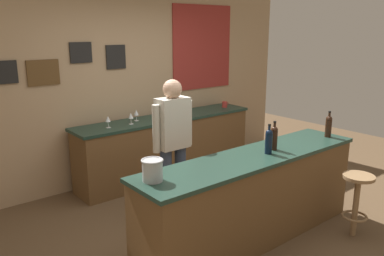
% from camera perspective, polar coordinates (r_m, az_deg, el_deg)
% --- Properties ---
extents(ground_plane, '(10.00, 10.00, 0.00)m').
position_cam_1_polar(ground_plane, '(4.57, 4.75, -13.77)').
color(ground_plane, brown).
extents(back_wall, '(6.00, 0.09, 2.80)m').
position_cam_1_polar(back_wall, '(5.73, -9.01, 6.80)').
color(back_wall, tan).
rests_on(back_wall, ground_plane).
extents(bar_counter, '(2.68, 0.60, 0.92)m').
position_cam_1_polar(bar_counter, '(4.12, 8.80, -10.01)').
color(bar_counter, brown).
rests_on(bar_counter, ground_plane).
extents(side_counter, '(2.82, 0.56, 0.90)m').
position_cam_1_polar(side_counter, '(5.81, -3.62, -2.69)').
color(side_counter, brown).
rests_on(side_counter, ground_plane).
extents(bartender, '(0.52, 0.21, 1.62)m').
position_cam_1_polar(bartender, '(4.34, -2.79, -1.90)').
color(bartender, '#384766').
rests_on(bartender, ground_plane).
extents(bar_stool, '(0.32, 0.32, 0.68)m').
position_cam_1_polar(bar_stool, '(4.48, 22.87, -8.98)').
color(bar_stool, olive).
rests_on(bar_stool, ground_plane).
extents(wine_bottle_a, '(0.07, 0.07, 0.31)m').
position_cam_1_polar(wine_bottle_a, '(3.99, 11.11, -1.80)').
color(wine_bottle_a, black).
rests_on(wine_bottle_a, bar_counter).
extents(wine_bottle_b, '(0.07, 0.07, 0.31)m').
position_cam_1_polar(wine_bottle_b, '(4.13, 11.86, -1.30)').
color(wine_bottle_b, black).
rests_on(wine_bottle_b, bar_counter).
extents(wine_bottle_c, '(0.07, 0.07, 0.31)m').
position_cam_1_polar(wine_bottle_c, '(4.79, 19.26, 0.35)').
color(wine_bottle_c, black).
rests_on(wine_bottle_c, bar_counter).
extents(ice_bucket, '(0.19, 0.19, 0.19)m').
position_cam_1_polar(ice_bucket, '(3.25, -5.78, -6.05)').
color(ice_bucket, '#B7BABF').
rests_on(ice_bucket, bar_counter).
extents(wine_glass_a, '(0.07, 0.07, 0.16)m').
position_cam_1_polar(wine_glass_a, '(5.15, -12.14, 1.24)').
color(wine_glass_a, silver).
rests_on(wine_glass_a, side_counter).
extents(wine_glass_b, '(0.07, 0.07, 0.16)m').
position_cam_1_polar(wine_glass_b, '(5.29, -8.89, 1.72)').
color(wine_glass_b, silver).
rests_on(wine_glass_b, side_counter).
extents(wine_glass_c, '(0.07, 0.07, 0.16)m').
position_cam_1_polar(wine_glass_c, '(5.48, -8.12, 2.18)').
color(wine_glass_c, silver).
rests_on(wine_glass_c, side_counter).
extents(wine_glass_d, '(0.07, 0.07, 0.16)m').
position_cam_1_polar(wine_glass_d, '(5.72, -4.29, 2.80)').
color(wine_glass_d, silver).
rests_on(wine_glass_d, side_counter).
extents(wine_glass_e, '(0.07, 0.07, 0.16)m').
position_cam_1_polar(wine_glass_e, '(5.81, -3.37, 2.99)').
color(wine_glass_e, silver).
rests_on(wine_glass_e, side_counter).
extents(coffee_mug, '(0.12, 0.08, 0.09)m').
position_cam_1_polar(coffee_mug, '(6.40, 4.79, 3.44)').
color(coffee_mug, '#B2332D').
rests_on(coffee_mug, side_counter).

